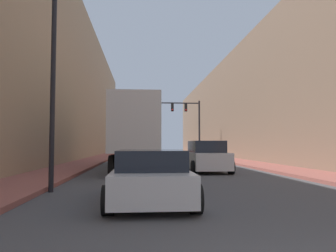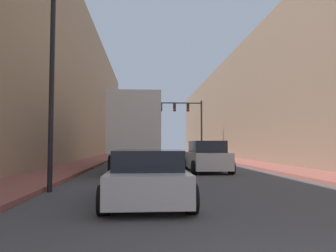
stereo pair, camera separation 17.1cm
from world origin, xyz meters
The scene contains 9 objects.
sidewalk_right centered at (6.22, 30.00, 0.07)m, with size 2.56×80.00×0.15m.
sidewalk_left centered at (-6.22, 30.00, 0.07)m, with size 2.56×80.00×0.15m.
building_right centered at (10.50, 30.00, 5.65)m, with size 6.00×80.00×11.30m.
building_left centered at (-10.50, 30.00, 7.55)m, with size 6.00×80.00×15.11m.
semi_truck centered at (-2.27, 19.01, 2.23)m, with size 2.42×13.61×3.93m.
sedan_car centered at (-1.72, 6.48, 0.65)m, with size 2.13×4.40×1.36m.
suv_car centered at (1.65, 15.86, 0.80)m, with size 2.14×4.89×1.70m.
traffic_signal_gantry centered at (3.12, 34.94, 4.67)m, with size 6.33×0.35×6.55m.
street_lamp centered at (-4.79, 8.52, 5.17)m, with size 0.44×0.44×8.27m.
Camera 1 is at (-1.98, -2.16, 1.50)m, focal length 35.00 mm.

